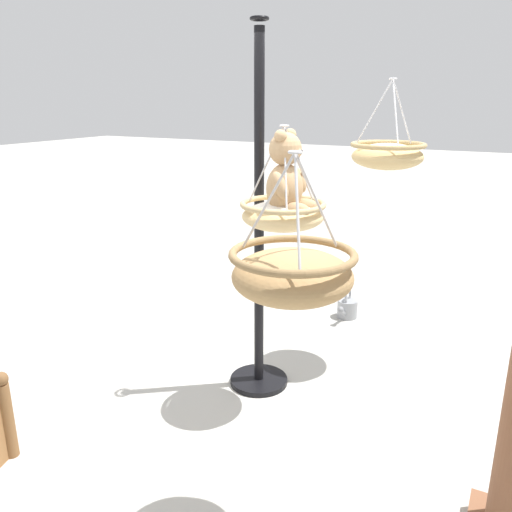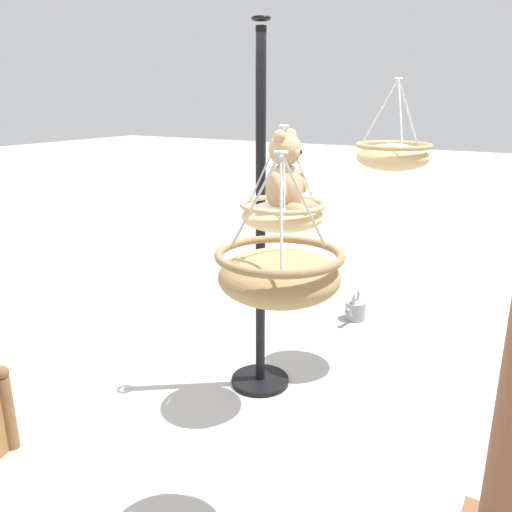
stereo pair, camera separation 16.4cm
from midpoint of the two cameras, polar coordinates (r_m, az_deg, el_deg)
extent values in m
plane|color=#ADAAA3|center=(3.95, -2.98, -15.13)|extent=(40.00, 40.00, 0.00)
cylinder|color=black|center=(3.62, -0.96, 3.73)|extent=(0.07, 0.07, 2.54)
cylinder|color=black|center=(4.09, -0.87, -13.56)|extent=(0.44, 0.44, 0.04)
torus|color=black|center=(3.55, -1.07, 24.76)|extent=(0.12, 0.12, 0.02)
ellipsoid|color=tan|center=(3.35, 1.57, 4.40)|extent=(0.53, 0.53, 0.18)
torus|color=tan|center=(3.34, 1.58, 5.74)|extent=(0.56, 0.56, 0.04)
ellipsoid|color=silver|center=(3.35, 1.58, 4.73)|extent=(0.47, 0.47, 0.14)
cylinder|color=#B7B7BC|center=(3.18, 1.77, 9.64)|extent=(0.23, 0.14, 0.50)
cylinder|color=#B7B7BC|center=(3.37, 3.37, 10.05)|extent=(0.23, 0.14, 0.50)
cylinder|color=#B7B7BC|center=(3.35, -0.29, 10.05)|extent=(0.01, 0.26, 0.50)
torus|color=#B7B7BC|center=(3.28, 1.66, 14.18)|extent=(0.06, 0.06, 0.01)
ellipsoid|color=tan|center=(3.31, 1.75, 7.47)|extent=(0.27, 0.23, 0.32)
sphere|color=tan|center=(3.28, 1.79, 11.73)|extent=(0.26, 0.26, 0.21)
ellipsoid|color=tan|center=(3.25, 2.99, 11.39)|extent=(0.11, 0.10, 0.07)
sphere|color=black|center=(3.24, 3.48, 11.41)|extent=(0.03, 0.03, 0.03)
sphere|color=tan|center=(3.34, 2.37, 13.25)|extent=(0.08, 0.08, 0.08)
sphere|color=tan|center=(3.21, 1.23, 13.10)|extent=(0.08, 0.08, 0.08)
ellipsoid|color=tan|center=(3.42, 3.32, 8.42)|extent=(0.09, 0.16, 0.20)
ellipsoid|color=tan|center=(3.17, 1.19, 7.75)|extent=(0.09, 0.16, 0.20)
ellipsoid|color=tan|center=(3.36, 4.06, 5.53)|extent=(0.10, 0.18, 0.10)
ellipsoid|color=tan|center=(3.22, 3.00, 5.07)|extent=(0.10, 0.18, 0.10)
ellipsoid|color=tan|center=(4.01, 13.15, 10.63)|extent=(0.53, 0.53, 0.19)
torus|color=tan|center=(4.00, 13.24, 11.86)|extent=(0.55, 0.55, 0.04)
ellipsoid|color=silver|center=(4.01, 13.17, 10.91)|extent=(0.46, 0.46, 0.16)
cylinder|color=#B7B7BC|center=(3.88, 13.96, 15.10)|extent=(0.23, 0.14, 0.47)
cylinder|color=#B7B7BC|center=(4.08, 14.71, 15.12)|extent=(0.23, 0.14, 0.47)
cylinder|color=#B7B7BC|center=(4.02, 11.74, 15.29)|extent=(0.01, 0.25, 0.47)
torus|color=#B7B7BC|center=(3.99, 13.71, 18.50)|extent=(0.06, 0.06, 0.01)
ellipsoid|color=#A37F51|center=(2.26, 1.97, -2.30)|extent=(0.54, 0.54, 0.22)
torus|color=olive|center=(2.23, 2.00, 0.16)|extent=(0.56, 0.56, 0.04)
cylinder|color=#B7B7BC|center=(2.05, 2.32, 4.98)|extent=(0.23, 0.14, 0.44)
cylinder|color=#B7B7BC|center=(2.25, 4.67, 5.98)|extent=(0.23, 0.14, 0.44)
cylinder|color=#B7B7BC|center=(2.23, -0.82, 5.95)|extent=(0.01, 0.26, 0.44)
torus|color=#B7B7BC|center=(2.14, 2.12, 11.38)|extent=(0.06, 0.06, 0.01)
cylinder|color=brown|center=(3.62, -27.00, -15.88)|extent=(0.08, 0.08, 0.50)
sphere|color=brown|center=(3.49, -27.63, -11.98)|extent=(0.09, 0.09, 0.09)
cylinder|color=gray|center=(5.24, 9.16, -5.76)|extent=(0.20, 0.20, 0.18)
cylinder|color=gray|center=(5.11, 8.65, -6.15)|extent=(0.17, 0.04, 0.14)
sphere|color=slate|center=(5.02, 8.39, -5.89)|extent=(0.06, 0.06, 0.06)
torus|color=gray|center=(5.19, 9.23, -4.44)|extent=(0.16, 0.02, 0.16)
camera|label=1|loc=(0.08, -91.36, -0.42)|focal=36.22mm
camera|label=2|loc=(0.08, 88.64, 0.42)|focal=36.22mm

